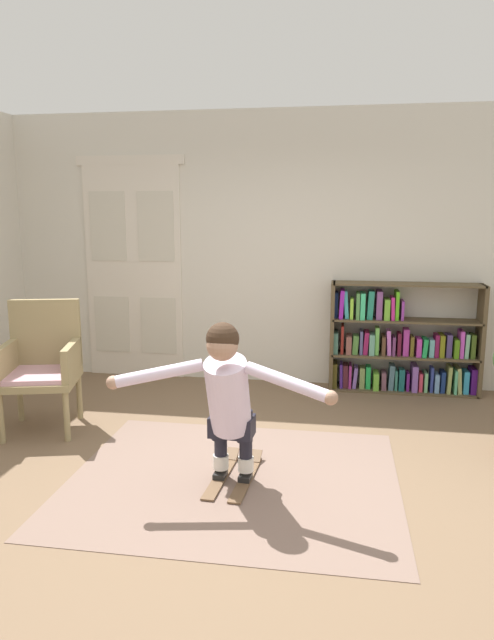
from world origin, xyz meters
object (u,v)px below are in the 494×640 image
object	(u,v)px
wicker_chair	(42,362)
skis_pair	(234,475)
person_skier	(228,393)
bookshelf	(398,345)

from	to	relation	value
wicker_chair	skis_pair	distance (m)	2.01
person_skier	wicker_chair	bearing A→B (deg)	154.17
wicker_chair	bookshelf	bearing A→B (deg)	26.32
wicker_chair	person_skier	size ratio (longest dim) A/B	0.75
wicker_chair	person_skier	distance (m)	1.99
skis_pair	wicker_chair	bearing A→B (deg)	158.94
bookshelf	skis_pair	xyz separation A→B (m)	(-1.32, -2.24, -0.47)
skis_pair	bookshelf	bearing A→B (deg)	59.51
bookshelf	wicker_chair	distance (m)	3.48
bookshelf	person_skier	distance (m)	2.76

